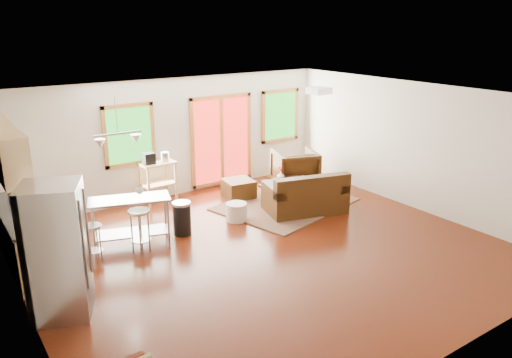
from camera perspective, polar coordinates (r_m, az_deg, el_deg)
floor at (r=8.63m, az=1.14°, el=-8.18°), size 7.50×7.00×0.02m
ceiling at (r=7.85m, az=1.26°, el=9.30°), size 7.50×7.00×0.02m
back_wall at (r=11.09m, az=-9.46°, el=4.64°), size 7.50×0.02×2.60m
left_wall at (r=6.81m, az=-25.59°, el=-5.26°), size 0.02×7.00×2.60m
right_wall at (r=10.71m, az=17.82°, el=3.56°), size 0.02×7.00×2.60m
front_wall at (r=5.87m, az=21.81°, el=-8.40°), size 7.50×0.02×2.60m
window_left at (r=10.63m, az=-14.28°, el=4.88°), size 1.10×0.05×1.30m
french_doors at (r=11.63m, az=-3.95°, el=4.44°), size 1.60×0.05×2.10m
window_right at (r=12.48m, az=2.79°, el=7.24°), size 1.10×0.05×1.30m
rug at (r=10.68m, az=3.41°, el=-2.86°), size 3.10×2.64×0.03m
loveseat at (r=10.21m, az=5.71°, el=-1.99°), size 1.77×1.28×0.85m
coffee_table at (r=10.85m, az=3.21°, el=-0.55°), size 1.23×0.99×0.43m
armchair at (r=11.66m, az=4.46°, el=1.36°), size 1.20×1.16×0.98m
ottoman at (r=11.03m, az=-2.01°, el=-1.13°), size 0.69×0.69×0.41m
pouf at (r=9.78m, az=-2.23°, el=-3.78°), size 0.51×0.51×0.35m
vase at (r=11.02m, az=2.84°, el=0.49°), size 0.22×0.22×0.28m
book at (r=11.03m, az=5.12°, el=0.66°), size 0.21×0.05×0.28m
cabinets at (r=8.56m, az=-25.43°, el=-3.40°), size 0.64×2.24×2.30m
refrigerator at (r=6.99m, az=-21.73°, el=-7.70°), size 0.94×0.93×1.82m
island at (r=8.86m, az=-14.18°, el=-3.80°), size 1.46×0.93×0.86m
cup at (r=8.66m, az=-13.17°, el=-1.23°), size 0.16×0.15×0.13m
bar_stool_a at (r=8.46m, az=-18.14°, el=-6.07°), size 0.30×0.30×0.64m
bar_stool_b at (r=8.54m, az=-13.16°, el=-4.71°), size 0.46×0.46×0.77m
trash_can at (r=9.22m, az=-8.45°, el=-4.43°), size 0.35×0.35×0.62m
kitchen_cart at (r=10.76m, az=-11.30°, el=1.23°), size 0.76×0.51×1.13m
ceiling_flush at (r=9.32m, az=7.19°, el=9.99°), size 0.35×0.35×0.12m
pendant_light at (r=8.45m, az=-15.46°, el=4.34°), size 0.80×0.18×0.79m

